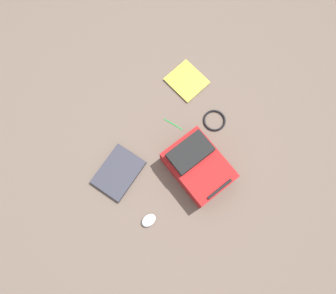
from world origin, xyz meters
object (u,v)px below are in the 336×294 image
pen_black (173,124)px  book_manual (187,81)px  computer_mouse (149,220)px  cable_coil (214,120)px  backpack (198,166)px  laptop (118,172)px

pen_black → book_manual: bearing=-151.8°
computer_mouse → cable_coil: size_ratio=0.62×
backpack → pen_black: (-0.11, -0.32, -0.08)m
laptop → book_manual: laptop is taller
computer_mouse → cable_coil: (-0.77, -0.16, -0.01)m
backpack → cable_coil: bearing=-156.2°
backpack → laptop: backpack is taller
laptop → pen_black: (-0.48, 0.02, -0.01)m
pen_black → laptop: bearing=-1.8°
laptop → book_manual: (-0.77, -0.14, -0.01)m
cable_coil → pen_black: bearing=-39.9°
book_manual → pen_black: size_ratio=1.72×
backpack → computer_mouse: (0.44, 0.02, -0.07)m
book_manual → cable_coil: 0.34m
computer_mouse → book_manual: bearing=128.2°
laptop → computer_mouse: bearing=78.8°
book_manual → computer_mouse: 0.98m
book_manual → cable_coil: size_ratio=1.64×
backpack → cable_coil: 0.36m
backpack → book_manual: bearing=-130.0°
book_manual → pen_black: bearing=28.2°
laptop → book_manual: size_ratio=1.39×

